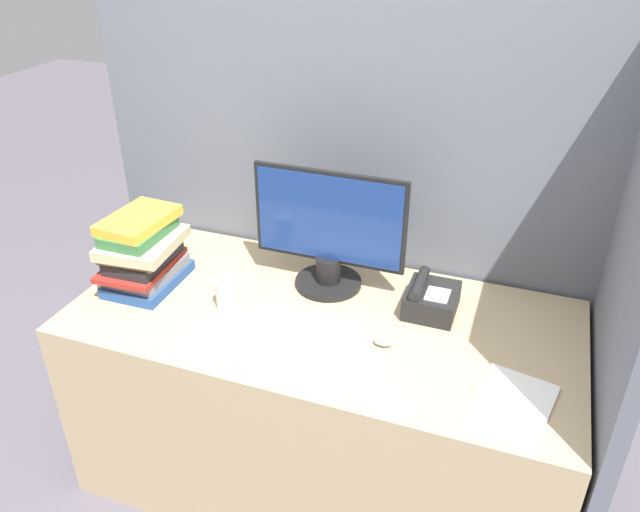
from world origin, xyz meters
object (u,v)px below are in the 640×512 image
(mouse, at_px, (383,342))
(coffee_cup, at_px, (227,293))
(monitor, at_px, (329,237))
(desk_telephone, at_px, (431,299))
(keyboard, at_px, (303,329))
(book_stack, at_px, (143,253))

(mouse, distance_m, coffee_cup, 0.55)
(monitor, relative_size, desk_telephone, 2.84)
(mouse, relative_size, coffee_cup, 0.51)
(keyboard, bearing_deg, desk_telephone, 35.68)
(desk_telephone, bearing_deg, mouse, -112.83)
(keyboard, distance_m, desk_telephone, 0.44)
(coffee_cup, distance_m, desk_telephone, 0.69)
(keyboard, relative_size, mouse, 6.22)
(monitor, bearing_deg, desk_telephone, -5.52)
(keyboard, bearing_deg, monitor, 93.43)
(monitor, relative_size, mouse, 9.18)
(keyboard, relative_size, book_stack, 1.14)
(coffee_cup, xyz_separation_m, desk_telephone, (0.65, 0.22, -0.01))
(coffee_cup, height_order, desk_telephone, desk_telephone)
(monitor, xyz_separation_m, mouse, (0.28, -0.27, -0.18))
(book_stack, height_order, desk_telephone, book_stack)
(mouse, xyz_separation_m, desk_telephone, (0.10, 0.24, 0.03))
(mouse, bearing_deg, monitor, 135.34)
(mouse, height_order, coffee_cup, coffee_cup)
(mouse, distance_m, desk_telephone, 0.26)
(desk_telephone, bearing_deg, book_stack, -169.18)
(keyboard, distance_m, book_stack, 0.65)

